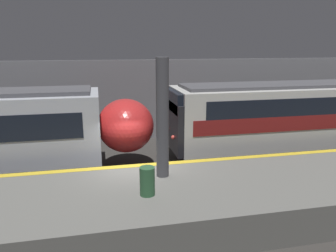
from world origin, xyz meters
name	(u,v)px	position (x,y,z in m)	size (l,w,h in m)	color
ground_plane	(136,193)	(0.00, 0.00, 0.00)	(120.00, 120.00, 0.00)	#33302D
platform	(144,206)	(0.00, -2.14, 0.56)	(40.00, 4.29, 1.13)	slate
station_rear_barrier	(120,101)	(0.00, 7.16, 2.28)	(50.00, 0.15, 4.55)	gray
support_pillar_near	(162,119)	(0.77, -1.24, 3.07)	(0.41, 0.41, 3.88)	#47474C
trash_bin	(147,181)	(0.05, -2.56, 1.55)	(0.44, 0.44, 0.85)	#2D5B38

